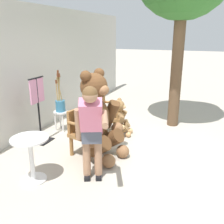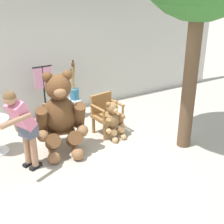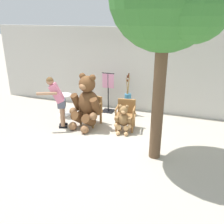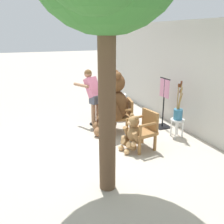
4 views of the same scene
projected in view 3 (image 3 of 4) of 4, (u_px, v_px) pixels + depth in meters
name	position (u px, v px, depth m)	size (l,w,h in m)	color
ground_plane	(99.00, 136.00, 6.97)	(60.00, 60.00, 0.00)	#B2A899
back_wall	(125.00, 70.00, 8.56)	(10.00, 0.16, 2.80)	beige
wooden_chair_left	(92.00, 109.00, 7.62)	(0.66, 0.63, 0.86)	olive
wooden_chair_right	(126.00, 114.00, 7.29)	(0.63, 0.60, 0.86)	olive
teddy_bear_large	(87.00, 102.00, 7.28)	(1.00, 1.00, 1.61)	brown
teddy_bear_small	(123.00, 119.00, 7.05)	(0.51, 0.50, 0.83)	olive
person_visitor	(57.00, 98.00, 7.22)	(0.69, 0.69, 1.54)	black
white_stool	(128.00, 104.00, 8.36)	(0.34, 0.34, 0.46)	white
brush_bucket	(128.00, 96.00, 8.25)	(0.22, 0.22, 0.96)	teal
round_side_table	(64.00, 103.00, 8.25)	(0.56, 0.56, 0.72)	white
clothing_display_stand	(108.00, 92.00, 8.49)	(0.44, 0.40, 1.36)	black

